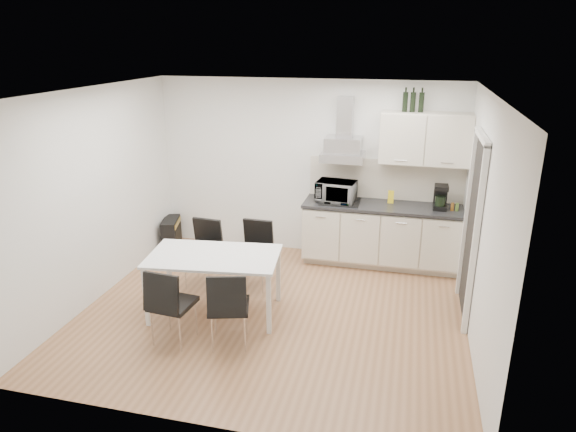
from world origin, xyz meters
name	(u,v)px	position (x,y,z in m)	size (l,w,h in m)	color
ground	(273,312)	(0.00, 0.00, 0.00)	(4.50, 4.50, 0.00)	#A3744E
wall_back	(307,169)	(0.00, 2.00, 1.30)	(4.50, 0.10, 2.60)	silver
wall_front	(203,290)	(0.00, -2.00, 1.30)	(4.50, 0.10, 2.60)	silver
wall_left	(95,196)	(-2.25, 0.00, 1.30)	(0.10, 4.00, 2.60)	silver
wall_right	(482,226)	(2.25, 0.00, 1.30)	(0.10, 4.00, 2.60)	silver
ceiling	(270,92)	(0.00, 0.00, 2.60)	(4.50, 4.50, 0.00)	white
doorway	(471,230)	(2.21, 0.55, 1.05)	(0.08, 1.04, 2.10)	white
kitchenette	(385,210)	(1.18, 1.73, 0.83)	(2.22, 0.64, 2.52)	beige
dining_table	(214,261)	(-0.66, -0.17, 0.68)	(1.60, 1.03, 0.75)	white
chair_far_left	(202,254)	(-1.09, 0.48, 0.44)	(0.44, 0.50, 0.88)	black
chair_far_right	(254,256)	(-0.42, 0.60, 0.44)	(0.44, 0.50, 0.88)	black
chair_near_left	(173,305)	(-0.87, -0.85, 0.44)	(0.44, 0.50, 0.88)	black
chair_near_right	(229,307)	(-0.27, -0.76, 0.44)	(0.44, 0.50, 0.88)	black
guitar_amp	(171,232)	(-2.12, 1.65, 0.22)	(0.36, 0.57, 0.44)	black
floor_speaker	(254,237)	(-0.82, 1.90, 0.16)	(0.19, 0.17, 0.32)	black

